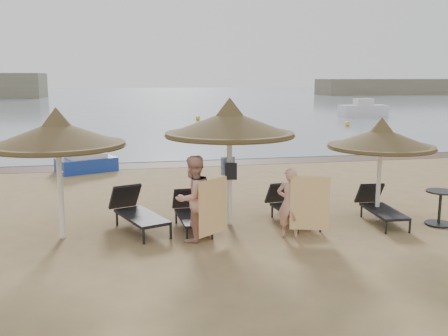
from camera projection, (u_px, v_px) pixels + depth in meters
The scene contains 20 objects.
ground at pixel (243, 237), 10.67m from camera, with size 160.00×160.00×0.00m, color olive.
sea at pixel (135, 96), 87.76m from camera, with size 200.00×140.00×0.03m, color slate.
wet_sand_strip at pixel (187, 164), 19.73m from camera, with size 200.00×1.60×0.01m, color #4A3426.
palapa_left at pixel (57, 135), 10.27m from camera, with size 2.81×2.81×2.78m.
palapa_center at pixel (230, 124), 11.23m from camera, with size 2.96×2.96×2.94m.
palapa_right at pixel (381, 139), 11.62m from camera, with size 2.49×2.49×2.47m.
lounger_far_left at pixel (136, 211), 11.25m from camera, with size 1.35×2.15×0.92m.
lounger_near_left at pixel (191, 212), 11.35m from camera, with size 0.70×1.84×0.81m.
lounger_near_right at pixel (290, 206), 11.85m from camera, with size 0.81×1.92×0.83m.
lounger_far_right at pixel (379, 206), 11.83m from camera, with size 0.75×1.87×0.82m.
side_table at pixel (440, 209), 11.52m from camera, with size 0.67×0.67×0.81m.
person_left at pixel (193, 192), 10.31m from camera, with size 0.96×0.63×2.09m, color tan.
person_right at pixel (290, 197), 10.54m from camera, with size 0.81×0.52×1.75m, color tan.
towel_left at pixel (213, 207), 10.08m from camera, with size 0.68×0.51×1.16m.
towel_right at pixel (310, 203), 10.38m from camera, with size 0.79×0.24×1.15m.
bag_patterned at pixel (228, 166), 11.58m from camera, with size 0.34×0.21×0.41m.
bag_dark at pixel (231, 171), 11.26m from camera, with size 0.28×0.16×0.38m.
pedal_boat at pixel (86, 162), 18.07m from camera, with size 2.30×1.87×0.93m.
buoy_mid at pixel (198, 118), 39.19m from camera, with size 0.39×0.39×0.39m, color yellow.
buoy_right at pixel (347, 124), 34.56m from camera, with size 0.36×0.36×0.36m, color yellow.
Camera 1 is at (-2.45, -9.94, 3.39)m, focal length 40.00 mm.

